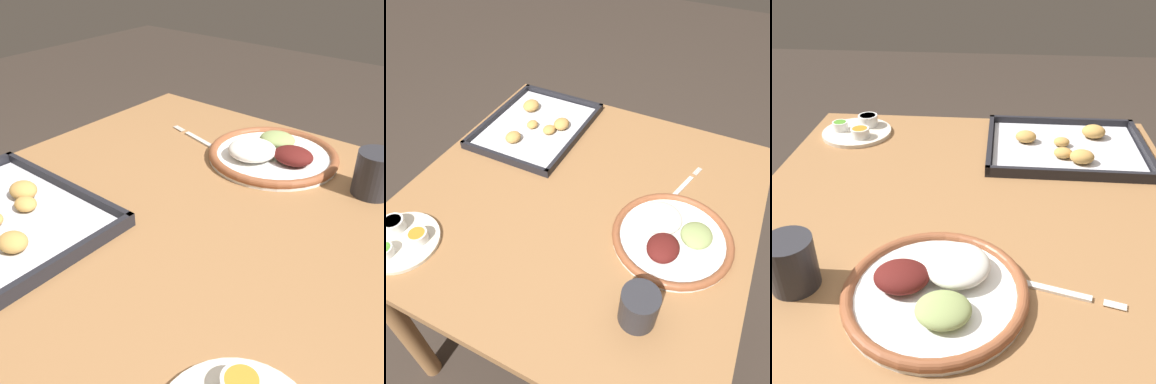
{
  "view_description": "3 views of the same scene",
  "coord_description": "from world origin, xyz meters",
  "views": [
    {
      "loc": [
        -0.47,
        0.57,
        1.22
      ],
      "look_at": [
        -0.01,
        0.0,
        0.77
      ],
      "focal_mm": 42.0,
      "sensor_mm": 36.0,
      "label": 1
    },
    {
      "loc": [
        -0.64,
        -0.31,
        1.49
      ],
      "look_at": [
        -0.01,
        0.0,
        0.77
      ],
      "focal_mm": 35.0,
      "sensor_mm": 36.0,
      "label": 2
    },
    {
      "loc": [
        0.06,
        -0.78,
        1.26
      ],
      "look_at": [
        -0.01,
        0.0,
        0.77
      ],
      "focal_mm": 42.0,
      "sensor_mm": 36.0,
      "label": 3
    }
  ],
  "objects": [
    {
      "name": "fork",
      "position": [
        0.16,
        -0.24,
        0.75
      ],
      "size": [
        0.19,
        0.06,
        0.0
      ],
      "rotation": [
        0.0,
        0.0,
        -0.26
      ],
      "color": "silver",
      "rests_on": "dining_table"
    },
    {
      "name": "drinking_cup",
      "position": [
        -0.26,
        -0.26,
        0.79
      ],
      "size": [
        0.08,
        0.08,
        0.09
      ],
      "color": "#28282D",
      "rests_on": "dining_table"
    },
    {
      "name": "dining_table",
      "position": [
        0.0,
        0.0,
        0.62
      ],
      "size": [
        0.93,
        0.93,
        0.74
      ],
      "color": "olive",
      "rests_on": "ground_plane"
    },
    {
      "name": "dinner_plate",
      "position": [
        -0.03,
        -0.27,
        0.76
      ],
      "size": [
        0.3,
        0.3,
        0.05
      ],
      "color": "white",
      "rests_on": "dining_table"
    }
  ]
}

